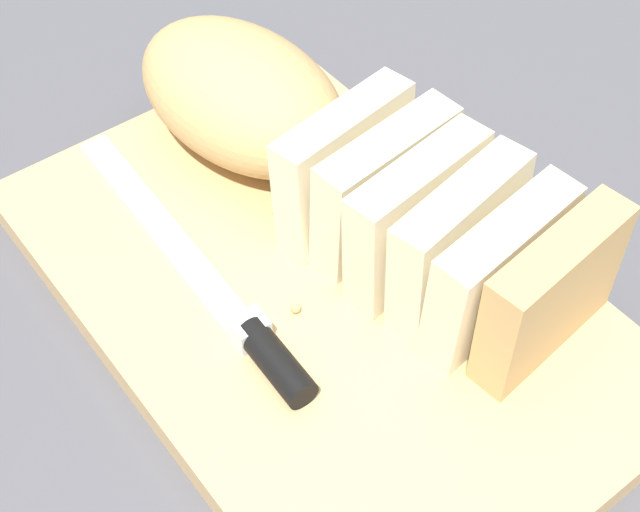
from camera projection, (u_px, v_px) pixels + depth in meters
ground_plane at (320, 306)px, 0.67m from camera, size 3.00×3.00×0.00m
cutting_board at (320, 295)px, 0.66m from camera, size 0.48×0.32×0.03m
bread_loaf at (328, 153)px, 0.67m from camera, size 0.40×0.16×0.10m
bread_knife at (238, 317)px, 0.62m from camera, size 0.30×0.05×0.02m
crumb_near_knife at (274, 212)px, 0.70m from camera, size 0.00×0.00×0.00m
crumb_near_loaf at (296, 308)px, 0.64m from camera, size 0.01×0.01×0.01m
crumb_stray_left at (351, 253)px, 0.67m from camera, size 0.01×0.01×0.01m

